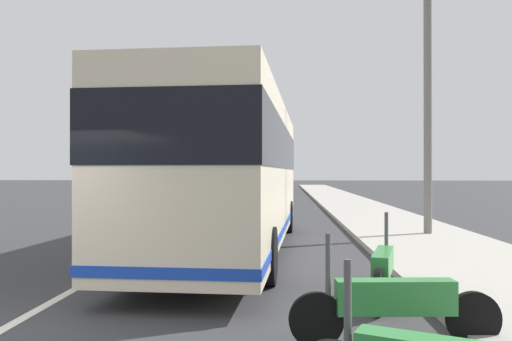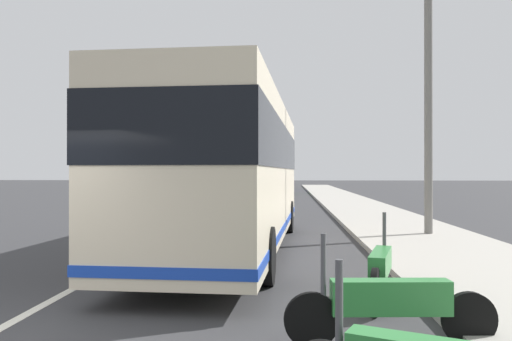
{
  "view_description": "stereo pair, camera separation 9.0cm",
  "coord_description": "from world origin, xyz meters",
  "px_view_note": "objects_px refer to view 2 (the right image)",
  "views": [
    {
      "loc": [
        -5.04,
        -3.45,
        1.93
      ],
      "look_at": [
        8.51,
        -2.67,
        1.97
      ],
      "focal_mm": 35.08,
      "sensor_mm": 36.0,
      "label": 1
    },
    {
      "loc": [
        -5.04,
        -3.54,
        1.93
      ],
      "look_at": [
        8.51,
        -2.67,
        1.97
      ],
      "focal_mm": 35.08,
      "sensor_mm": 36.0,
      "label": 2
    }
  ],
  "objects_px": {
    "car_behind_bus": "(281,185)",
    "car_side_street": "(221,188)",
    "motorcycle_angled": "(381,269)",
    "motorcycle_by_tree": "(390,304)",
    "car_ahead_same_lane": "(203,191)",
    "utility_pole": "(428,118)",
    "car_oncoming": "(283,184)",
    "coach_bus": "(233,168)"
  },
  "relations": [
    {
      "from": "car_side_street",
      "to": "car_oncoming",
      "type": "height_order",
      "value": "car_oncoming"
    },
    {
      "from": "motorcycle_by_tree",
      "to": "car_behind_bus",
      "type": "distance_m",
      "value": 38.69
    },
    {
      "from": "motorcycle_by_tree",
      "to": "utility_pole",
      "type": "bearing_deg",
      "value": -112.04
    },
    {
      "from": "coach_bus",
      "to": "utility_pole",
      "type": "bearing_deg",
      "value": -61.68
    },
    {
      "from": "motorcycle_angled",
      "to": "car_ahead_same_lane",
      "type": "bearing_deg",
      "value": 31.0
    },
    {
      "from": "car_oncoming",
      "to": "utility_pole",
      "type": "relative_size",
      "value": 0.6
    },
    {
      "from": "motorcycle_angled",
      "to": "car_behind_bus",
      "type": "bearing_deg",
      "value": 18.42
    },
    {
      "from": "car_side_street",
      "to": "utility_pole",
      "type": "relative_size",
      "value": 0.63
    },
    {
      "from": "car_behind_bus",
      "to": "car_side_street",
      "type": "distance_m",
      "value": 6.81
    },
    {
      "from": "motorcycle_by_tree",
      "to": "car_oncoming",
      "type": "xyz_separation_m",
      "value": [
        46.26,
        1.67,
        0.22
      ]
    },
    {
      "from": "motorcycle_angled",
      "to": "car_oncoming",
      "type": "distance_m",
      "value": 44.3
    },
    {
      "from": "coach_bus",
      "to": "utility_pole",
      "type": "height_order",
      "value": "utility_pole"
    },
    {
      "from": "motorcycle_angled",
      "to": "car_behind_bus",
      "type": "xyz_separation_m",
      "value": [
        36.64,
        1.98,
        0.25
      ]
    },
    {
      "from": "car_ahead_same_lane",
      "to": "utility_pole",
      "type": "xyz_separation_m",
      "value": [
        -17.43,
        -9.63,
        2.8
      ]
    },
    {
      "from": "car_behind_bus",
      "to": "car_oncoming",
      "type": "bearing_deg",
      "value": 0.97
    },
    {
      "from": "motorcycle_angled",
      "to": "car_oncoming",
      "type": "bearing_deg",
      "value": 17.85
    },
    {
      "from": "car_side_street",
      "to": "motorcycle_angled",
      "type": "bearing_deg",
      "value": 12.24
    },
    {
      "from": "car_behind_bus",
      "to": "car_side_street",
      "type": "xyz_separation_m",
      "value": [
        -4.87,
        4.76,
        -0.05
      ]
    },
    {
      "from": "utility_pole",
      "to": "motorcycle_angled",
      "type": "bearing_deg",
      "value": 159.6
    },
    {
      "from": "utility_pole",
      "to": "motorcycle_by_tree",
      "type": "bearing_deg",
      "value": 162.23
    },
    {
      "from": "motorcycle_by_tree",
      "to": "car_side_street",
      "type": "xyz_separation_m",
      "value": [
        33.78,
        6.47,
        0.21
      ]
    },
    {
      "from": "car_behind_bus",
      "to": "utility_pole",
      "type": "xyz_separation_m",
      "value": [
        -29.37,
        -4.68,
        2.76
      ]
    },
    {
      "from": "car_behind_bus",
      "to": "motorcycle_angled",
      "type": "bearing_deg",
      "value": -175.69
    },
    {
      "from": "utility_pole",
      "to": "coach_bus",
      "type": "bearing_deg",
      "value": 115.32
    },
    {
      "from": "coach_bus",
      "to": "utility_pole",
      "type": "distance_m",
      "value": 6.2
    },
    {
      "from": "car_side_street",
      "to": "motorcycle_by_tree",
      "type": "bearing_deg",
      "value": 11.11
    },
    {
      "from": "car_ahead_same_lane",
      "to": "car_behind_bus",
      "type": "relative_size",
      "value": 0.95
    },
    {
      "from": "motorcycle_by_tree",
      "to": "car_behind_bus",
      "type": "height_order",
      "value": "car_behind_bus"
    },
    {
      "from": "motorcycle_by_tree",
      "to": "car_side_street",
      "type": "height_order",
      "value": "car_side_street"
    },
    {
      "from": "car_ahead_same_lane",
      "to": "car_side_street",
      "type": "bearing_deg",
      "value": 175.29
    },
    {
      "from": "coach_bus",
      "to": "car_side_street",
      "type": "height_order",
      "value": "coach_bus"
    },
    {
      "from": "motorcycle_angled",
      "to": "utility_pole",
      "type": "height_order",
      "value": "utility_pole"
    },
    {
      "from": "motorcycle_angled",
      "to": "utility_pole",
      "type": "relative_size",
      "value": 0.32
    },
    {
      "from": "car_ahead_same_lane",
      "to": "car_side_street",
      "type": "distance_m",
      "value": 7.07
    },
    {
      "from": "motorcycle_angled",
      "to": "utility_pole",
      "type": "distance_m",
      "value": 8.33
    },
    {
      "from": "motorcycle_by_tree",
      "to": "car_side_street",
      "type": "distance_m",
      "value": 34.39
    },
    {
      "from": "motorcycle_by_tree",
      "to": "car_behind_bus",
      "type": "relative_size",
      "value": 0.55
    },
    {
      "from": "motorcycle_angled",
      "to": "car_side_street",
      "type": "bearing_deg",
      "value": 27.31
    },
    {
      "from": "motorcycle_by_tree",
      "to": "utility_pole",
      "type": "xyz_separation_m",
      "value": [
        9.28,
        -2.97,
        3.02
      ]
    },
    {
      "from": "motorcycle_by_tree",
      "to": "car_ahead_same_lane",
      "type": "distance_m",
      "value": 27.53
    },
    {
      "from": "motorcycle_by_tree",
      "to": "car_ahead_same_lane",
      "type": "xyz_separation_m",
      "value": [
        26.71,
        6.66,
        0.22
      ]
    },
    {
      "from": "coach_bus",
      "to": "car_side_street",
      "type": "relative_size",
      "value": 2.68
    }
  ]
}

